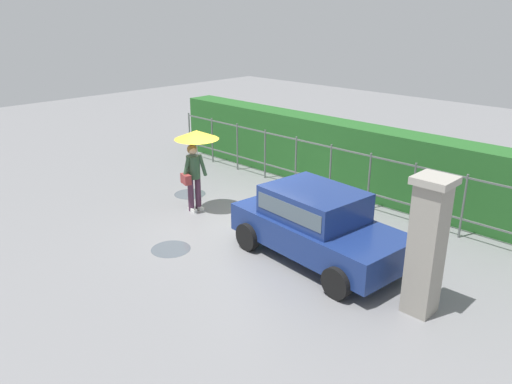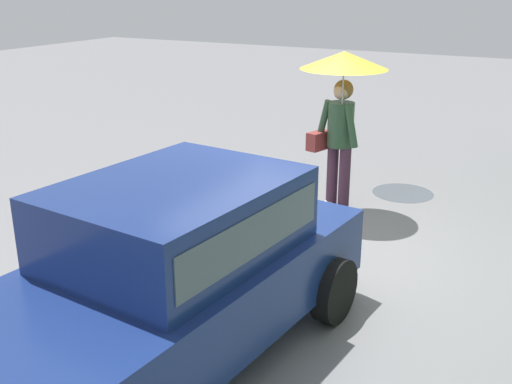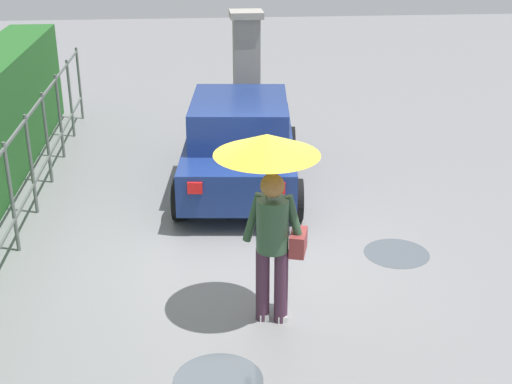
# 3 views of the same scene
# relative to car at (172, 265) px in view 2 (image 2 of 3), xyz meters

# --- Properties ---
(ground_plane) EXTENTS (40.00, 40.00, 0.00)m
(ground_plane) POSITION_rel_car_xyz_m (-2.29, 0.14, -0.80)
(ground_plane) COLOR slate
(car) EXTENTS (3.86, 2.15, 1.48)m
(car) POSITION_rel_car_xyz_m (0.00, 0.00, 0.00)
(car) COLOR navy
(car) RESTS_ON ground
(pedestrian) EXTENTS (1.10, 1.10, 2.10)m
(pedestrian) POSITION_rel_car_xyz_m (-3.77, -0.05, 0.81)
(pedestrian) COLOR #47283D
(pedestrian) RESTS_ON ground
(puddle_near) EXTENTS (0.85, 0.85, 0.00)m
(puddle_near) POSITION_rel_car_xyz_m (-2.46, -1.88, -0.80)
(puddle_near) COLOR #4C545B
(puddle_near) RESTS_ON ground
(puddle_far) EXTENTS (0.87, 0.87, 0.00)m
(puddle_far) POSITION_rel_car_xyz_m (-4.86, 0.55, -0.80)
(puddle_far) COLOR #4C545B
(puddle_far) RESTS_ON ground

